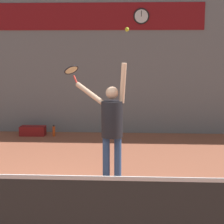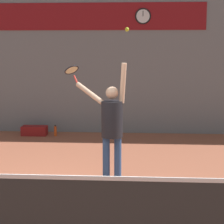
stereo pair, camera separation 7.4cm
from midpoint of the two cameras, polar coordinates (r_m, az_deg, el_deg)
ground_plane at (r=6.33m, az=-6.54°, el=-13.38°), size 18.00×18.00×0.00m
back_wall at (r=11.40m, az=-1.74°, el=9.56°), size 18.00×0.10×5.00m
sponsor_banner at (r=11.37m, az=-1.78°, el=13.29°), size 5.86×0.02×0.74m
scoreboard_clock at (r=11.30m, az=4.57°, el=13.29°), size 0.43×0.04×0.43m
court_net at (r=4.97m, az=-9.37°, el=-13.73°), size 7.74×0.07×1.06m
tennis_player at (r=7.22m, az=0.23°, el=-1.50°), size 0.99×0.64×2.15m
tennis_racket at (r=7.71m, az=-5.37°, el=5.79°), size 0.37×0.37×0.36m
tennis_ball at (r=7.05m, az=2.44°, el=11.53°), size 0.07×0.07×0.07m
water_bottle at (r=11.21m, az=-7.78°, el=-2.65°), size 0.08×0.08×0.31m
equipment_bag at (r=11.41m, az=-10.67°, el=-2.59°), size 0.69×0.34×0.25m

